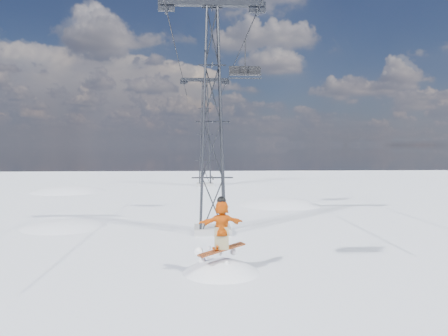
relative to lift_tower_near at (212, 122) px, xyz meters
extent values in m
plane|color=white|center=(-0.80, -8.00, -5.47)|extent=(120.00, 120.00, 0.00)
sphere|color=white|center=(5.20, 10.00, -14.97)|extent=(20.00, 20.00, 20.00)
sphere|color=white|center=(-12.80, 20.00, -15.87)|extent=(22.00, 22.00, 22.00)
cube|color=#999999|center=(0.00, 0.00, -5.32)|extent=(1.80, 1.80, 0.30)
cube|color=#282A2E|center=(0.00, 0.00, 5.78)|extent=(5.00, 0.35, 0.35)
cube|color=#282A2E|center=(-2.20, 0.00, 5.58)|extent=(0.80, 0.25, 0.50)
cube|color=#282A2E|center=(2.20, 0.00, 5.58)|extent=(0.80, 0.25, 0.50)
cube|color=#999999|center=(0.00, 25.00, -5.32)|extent=(1.80, 1.80, 0.30)
cube|color=#282A2E|center=(0.00, 25.00, 5.78)|extent=(5.00, 0.35, 0.35)
cube|color=#282A2E|center=(-2.20, 25.00, 5.58)|extent=(0.80, 0.25, 0.50)
cube|color=#282A2E|center=(2.20, 25.00, 5.58)|extent=(0.80, 0.25, 0.50)
cylinder|color=black|center=(-2.20, 11.50, 5.38)|extent=(0.06, 51.00, 0.06)
cylinder|color=black|center=(2.20, 11.50, 5.38)|extent=(0.06, 51.00, 0.06)
sphere|color=white|center=(0.09, -6.77, -7.22)|extent=(4.40, 4.40, 4.40)
cube|color=#CA541A|center=(0.09, -7.07, -4.61)|extent=(1.65, 1.04, 0.29)
imported|color=#E65B0A|center=(0.09, -7.07, -3.77)|extent=(1.58, 0.73, 1.64)
cube|color=#887C54|center=(0.09, -7.07, -4.21)|extent=(0.51, 0.42, 0.75)
sphere|color=black|center=(0.09, -7.07, -2.97)|extent=(0.31, 0.31, 0.31)
cylinder|color=black|center=(2.20, 5.49, 4.30)|extent=(0.08, 0.08, 2.17)
cube|color=black|center=(2.20, 5.49, 3.21)|extent=(1.97, 0.44, 0.08)
cube|color=black|center=(2.20, 5.70, 3.51)|extent=(1.97, 0.06, 0.54)
cylinder|color=black|center=(2.20, 5.24, 2.96)|extent=(1.97, 0.06, 0.06)
cylinder|color=black|center=(2.20, 5.19, 3.56)|extent=(1.97, 0.05, 0.05)
camera|label=1|loc=(-0.68, -21.47, -1.12)|focal=35.00mm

